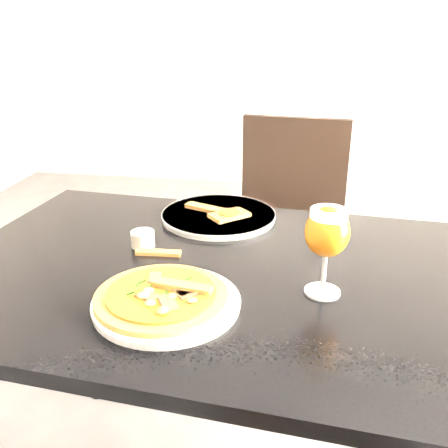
% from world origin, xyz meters
% --- Properties ---
extents(dining_table, '(1.27, 0.90, 0.75)m').
position_xyz_m(dining_table, '(-0.35, 0.02, 0.66)').
color(dining_table, black).
rests_on(dining_table, ground).
extents(chair_far, '(0.46, 0.46, 0.91)m').
position_xyz_m(chair_far, '(-0.22, 0.82, 0.50)').
color(chair_far, black).
rests_on(chair_far, ground).
extents(plate_main, '(0.32, 0.32, 0.01)m').
position_xyz_m(plate_main, '(-0.42, -0.15, 0.76)').
color(plate_main, white).
rests_on(plate_main, dining_table).
extents(pizza, '(0.25, 0.25, 0.03)m').
position_xyz_m(pizza, '(-0.42, -0.15, 0.77)').
color(pizza, '#905B22').
rests_on(pizza, plate_main).
extents(plate_second, '(0.34, 0.34, 0.02)m').
position_xyz_m(plate_second, '(-0.39, 0.31, 0.76)').
color(plate_second, white).
rests_on(plate_second, dining_table).
extents(crust_scraps, '(0.19, 0.13, 0.01)m').
position_xyz_m(crust_scraps, '(-0.39, 0.30, 0.77)').
color(crust_scraps, '#905B22').
rests_on(crust_scraps, plate_second).
extents(loose_crust, '(0.10, 0.03, 0.01)m').
position_xyz_m(loose_crust, '(-0.49, 0.07, 0.75)').
color(loose_crust, '#905B22').
rests_on(loose_crust, dining_table).
extents(sauce_cup, '(0.06, 0.06, 0.04)m').
position_xyz_m(sauce_cup, '(-0.54, 0.10, 0.77)').
color(sauce_cup, beige).
rests_on(sauce_cup, dining_table).
extents(beer_glass, '(0.09, 0.09, 0.18)m').
position_xyz_m(beer_glass, '(-0.13, -0.05, 0.88)').
color(beer_glass, '#AFB4B8').
rests_on(beer_glass, dining_table).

